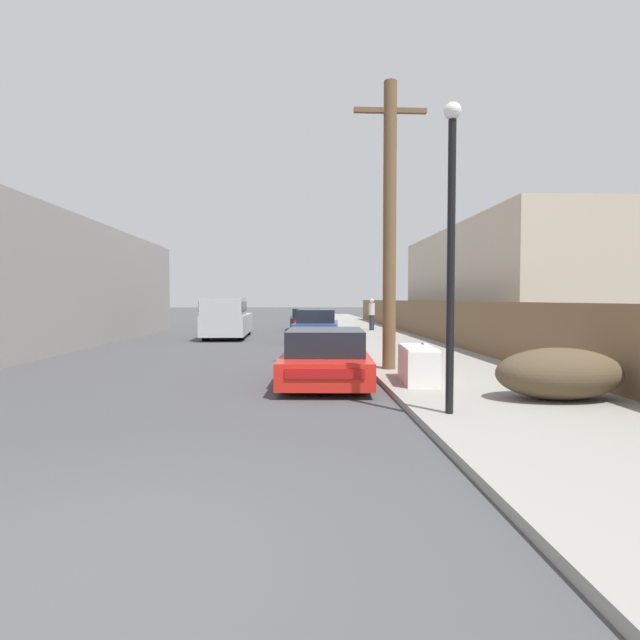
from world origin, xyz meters
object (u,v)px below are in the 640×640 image
at_px(brush_pile, 559,374).
at_px(street_lamp, 451,235).
at_px(car_parked_mid, 317,326).
at_px(utility_pole, 390,223).
at_px(discarded_fridge, 418,364).
at_px(car_parked_far, 306,320).
at_px(pickup_truck, 227,318).
at_px(parked_sports_car_red, 325,357).
at_px(pedestrian, 372,314).

bearing_deg(brush_pile, street_lamp, -156.63).
bearing_deg(car_parked_mid, utility_pole, -76.70).
height_order(discarded_fridge, utility_pole, utility_pole).
height_order(car_parked_far, pickup_truck, pickup_truck).
bearing_deg(car_parked_mid, pickup_truck, 159.97).
relative_size(discarded_fridge, utility_pole, 0.24).
bearing_deg(brush_pile, pickup_truck, 117.17).
distance_m(parked_sports_car_red, pickup_truck, 13.29).
bearing_deg(street_lamp, pedestrian, 84.79).
distance_m(pickup_truck, street_lamp, 17.44).
height_order(car_parked_far, utility_pole, utility_pole).
bearing_deg(car_parked_far, utility_pole, -84.59).
distance_m(discarded_fridge, street_lamp, 3.73).
distance_m(discarded_fridge, brush_pile, 2.79).
distance_m(discarded_fridge, utility_pole, 3.85).
xyz_separation_m(discarded_fridge, pickup_truck, (-5.90, 13.49, 0.45)).
height_order(car_parked_far, street_lamp, street_lamp).
bearing_deg(pedestrian, parked_sports_car_red, -102.05).
xyz_separation_m(pickup_truck, utility_pole, (5.65, -11.48, 2.81)).
height_order(car_parked_far, pedestrian, pedestrian).
bearing_deg(parked_sports_car_red, utility_pole, 39.08).
bearing_deg(pedestrian, pickup_truck, -152.25).
relative_size(parked_sports_car_red, brush_pile, 2.06).
relative_size(discarded_fridge, car_parked_mid, 0.38).
relative_size(parked_sports_car_red, utility_pole, 0.65).
bearing_deg(parked_sports_car_red, pickup_truck, 110.99).
height_order(utility_pole, pedestrian, utility_pole).
height_order(discarded_fridge, parked_sports_car_red, parked_sports_car_red).
distance_m(street_lamp, brush_pile, 3.33).
xyz_separation_m(car_parked_mid, brush_pile, (3.71, -13.48, -0.09)).
relative_size(pickup_truck, utility_pole, 0.80).
xyz_separation_m(utility_pole, street_lamp, (0.03, -4.90, -0.92)).
xyz_separation_m(car_parked_mid, pickup_truck, (-4.21, 1.94, 0.29)).
relative_size(parked_sports_car_red, pedestrian, 2.58).
distance_m(discarded_fridge, pedestrian, 17.55).
distance_m(pickup_truck, pedestrian, 8.52).
xyz_separation_m(car_parked_mid, utility_pole, (1.45, -9.54, 3.10)).
xyz_separation_m(street_lamp, pedestrian, (1.86, 20.35, -1.80)).
xyz_separation_m(pickup_truck, brush_pile, (7.92, -15.42, -0.38)).
bearing_deg(pickup_truck, street_lamp, 108.08).
relative_size(utility_pole, brush_pile, 3.19).
bearing_deg(brush_pile, car_parked_far, 100.89).
distance_m(brush_pile, pedestrian, 19.39).
bearing_deg(car_parked_far, car_parked_mid, -87.94).
bearing_deg(car_parked_mid, parked_sports_car_red, -86.49).
bearing_deg(pedestrian, car_parked_far, 155.17).
bearing_deg(car_parked_mid, discarded_fridge, -76.99).
bearing_deg(utility_pole, pedestrian, 83.04).
height_order(parked_sports_car_red, car_parked_far, car_parked_far).
xyz_separation_m(parked_sports_car_red, street_lamp, (1.69, -3.71, 2.29)).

